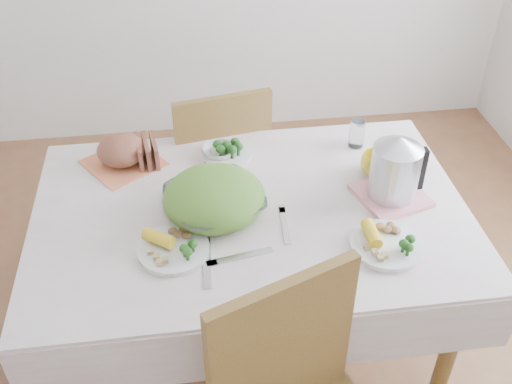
{
  "coord_description": "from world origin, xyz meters",
  "views": [
    {
      "loc": [
        -0.2,
        -1.59,
        2.08
      ],
      "look_at": [
        0.02,
        0.02,
        0.82
      ],
      "focal_mm": 42.0,
      "sensor_mm": 36.0,
      "label": 1
    }
  ],
  "objects": [
    {
      "name": "floor",
      "position": [
        0.0,
        0.0,
        0.0
      ],
      "size": [
        3.6,
        3.6,
        0.0
      ],
      "primitive_type": "plane",
      "color": "brown",
      "rests_on": "ground"
    },
    {
      "name": "dining_table",
      "position": [
        0.0,
        0.0,
        0.38
      ],
      "size": [
        1.4,
        0.9,
        0.75
      ],
      "primitive_type": "cube",
      "color": "brown",
      "rests_on": "floor"
    },
    {
      "name": "tablecloth",
      "position": [
        0.0,
        0.0,
        0.76
      ],
      "size": [
        1.5,
        1.0,
        0.01
      ],
      "primitive_type": "cube",
      "color": "silver",
      "rests_on": "dining_table"
    },
    {
      "name": "chair_far",
      "position": [
        -0.08,
        0.68,
        0.46
      ],
      "size": [
        0.49,
        0.49,
        0.94
      ],
      "primitive_type": "cube",
      "rotation": [
        0.0,
        0.0,
        3.32
      ],
      "color": "brown",
      "rests_on": "floor"
    },
    {
      "name": "salad_bowl",
      "position": [
        -0.12,
        0.0,
        0.8
      ],
      "size": [
        0.41,
        0.41,
        0.08
      ],
      "primitive_type": "imported",
      "rotation": [
        0.0,
        0.0,
        0.32
      ],
      "color": "white",
      "rests_on": "tablecloth"
    },
    {
      "name": "dinner_plate_left",
      "position": [
        -0.27,
        -0.18,
        0.77
      ],
      "size": [
        0.32,
        0.32,
        0.02
      ],
      "primitive_type": "cylinder",
      "rotation": [
        0.0,
        0.0,
        0.59
      ],
      "color": "white",
      "rests_on": "tablecloth"
    },
    {
      "name": "dinner_plate_right",
      "position": [
        0.4,
        -0.25,
        0.77
      ],
      "size": [
        0.3,
        0.3,
        0.02
      ],
      "primitive_type": "cylinder",
      "rotation": [
        0.0,
        0.0,
        -0.35
      ],
      "color": "white",
      "rests_on": "tablecloth"
    },
    {
      "name": "broccoli_plate",
      "position": [
        -0.05,
        0.33,
        0.77
      ],
      "size": [
        0.24,
        0.24,
        0.02
      ],
      "primitive_type": "cylinder",
      "rotation": [
        0.0,
        0.0,
        0.26
      ],
      "color": "beige",
      "rests_on": "tablecloth"
    },
    {
      "name": "napkin",
      "position": [
        -0.45,
        0.34,
        0.76
      ],
      "size": [
        0.35,
        0.35,
        0.0
      ],
      "primitive_type": "cube",
      "rotation": [
        0.0,
        0.0,
        0.6
      ],
      "color": "#E5794D",
      "rests_on": "tablecloth"
    },
    {
      "name": "bread_loaf",
      "position": [
        -0.45,
        0.34,
        0.82
      ],
      "size": [
        0.22,
        0.21,
        0.11
      ],
      "primitive_type": "ellipsoid",
      "rotation": [
        0.0,
        0.0,
        -0.23
      ],
      "color": "brown",
      "rests_on": "napkin"
    },
    {
      "name": "fruit_bowl",
      "position": [
        -0.08,
        0.34,
        0.78
      ],
      "size": [
        0.17,
        0.17,
        0.04
      ],
      "primitive_type": "imported",
      "rotation": [
        0.0,
        0.0,
        -0.42
      ],
      "color": "white",
      "rests_on": "tablecloth"
    },
    {
      "name": "yellow_mug",
      "position": [
        0.48,
        0.15,
        0.81
      ],
      "size": [
        0.14,
        0.14,
        0.09
      ],
      "primitive_type": "imported",
      "rotation": [
        0.0,
        0.0,
        -0.28
      ],
      "color": "yellow",
      "rests_on": "tablecloth"
    },
    {
      "name": "glass_tumbler",
      "position": [
        0.46,
        0.34,
        0.83
      ],
      "size": [
        0.07,
        0.07,
        0.12
      ],
      "primitive_type": "cylinder",
      "rotation": [
        0.0,
        0.0,
        0.08
      ],
      "color": "white",
      "rests_on": "tablecloth"
    },
    {
      "name": "pink_tray",
      "position": [
        0.5,
        -0.0,
        0.77
      ],
      "size": [
        0.28,
        0.28,
        0.02
      ],
      "primitive_type": "cube",
      "rotation": [
        0.0,
        0.0,
        0.29
      ],
      "color": "pink",
      "rests_on": "tablecloth"
    },
    {
      "name": "electric_kettle",
      "position": [
        0.5,
        -0.0,
        0.88
      ],
      "size": [
        0.18,
        0.18,
        0.24
      ],
      "primitive_type": "cylinder",
      "rotation": [
        0.0,
        0.0,
        -0.03
      ],
      "color": "#B2B5BA",
      "rests_on": "pink_tray"
    },
    {
      "name": "fork_left",
      "position": [
        -0.17,
        -0.25,
        0.76
      ],
      "size": [
        0.04,
        0.22,
        0.0
      ],
      "primitive_type": "cube",
      "rotation": [
        0.0,
        0.0,
        -0.05
      ],
      "color": "silver",
      "rests_on": "tablecloth"
    },
    {
      "name": "fork_right",
      "position": [
        0.1,
        -0.1,
        0.76
      ],
      "size": [
        0.03,
        0.19,
        0.0
      ],
      "primitive_type": "cube",
      "rotation": [
        0.0,
        0.0,
        -0.06
      ],
      "color": "silver",
      "rests_on": "tablecloth"
    },
    {
      "name": "knife",
      "position": [
        -0.07,
        -0.23,
        0.76
      ],
      "size": [
        0.22,
        0.06,
        0.0
      ],
      "primitive_type": "cube",
      "rotation": [
        0.0,
        0.0,
        1.75
      ],
      "color": "silver",
      "rests_on": "tablecloth"
    }
  ]
}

